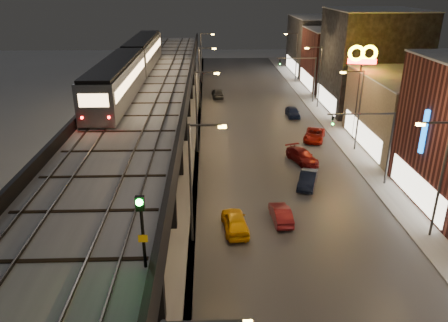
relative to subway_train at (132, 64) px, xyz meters
name	(u,v)px	position (x,y,z in m)	size (l,w,h in m)	color
road_surface	(266,139)	(16.00, -3.74, -8.49)	(17.00, 120.00, 0.06)	#46474D
sidewalk_right	(348,138)	(26.00, -3.74, -8.45)	(4.00, 120.00, 0.14)	#9FA1A8
under_viaduct_pavement	(154,140)	(2.50, -3.74, -8.49)	(11.00, 120.00, 0.06)	#9FA1A8
elevated_viaduct	(147,102)	(2.50, -6.90, -2.90)	(9.00, 100.00, 6.30)	black
viaduct_trackbed	(147,94)	(2.49, -6.77, -2.13)	(8.40, 100.00, 0.32)	#B2B7C1
viaduct_parapet_streetside	(187,90)	(6.85, -6.74, -1.67)	(0.30, 100.00, 1.10)	black
viaduct_parapet_far	(106,90)	(-1.85, -6.74, -1.67)	(0.30, 100.00, 1.10)	black
building_c	(417,112)	(32.49, -6.74, -4.44)	(12.20, 15.20, 8.16)	#7B6D58
building_d	(371,61)	(32.49, 9.26, -1.44)	(12.20, 13.20, 14.16)	black
building_e	(342,59)	(32.49, 23.26, -3.44)	(12.20, 12.20, 10.16)	brown
building_f	(322,45)	(32.49, 37.26, -2.94)	(12.20, 16.20, 11.16)	#323233
streetlight_left_1	(194,176)	(8.07, -25.74, -3.28)	(2.57, 0.28, 9.00)	#38383A
streetlight_right_1	(439,172)	(25.23, -25.74, -3.28)	(2.56, 0.28, 9.00)	#38383A
streetlight_left_2	(199,107)	(8.07, -7.74, -3.28)	(2.57, 0.28, 9.00)	#38383A
streetlight_right_2	(357,105)	(25.23, -7.74, -3.28)	(2.56, 0.28, 9.00)	#38383A
streetlight_left_3	(201,74)	(8.07, 10.26, -3.28)	(2.57, 0.28, 9.00)	#38383A
streetlight_right_3	(318,73)	(25.23, 10.26, -3.28)	(2.56, 0.28, 9.00)	#38383A
streetlight_left_4	(202,54)	(8.07, 28.26, -3.28)	(2.57, 0.28, 9.00)	#38383A
streetlight_right_4	(295,54)	(25.23, 28.26, -3.28)	(2.56, 0.28, 9.00)	#38383A
traffic_light_rig_a	(378,139)	(24.34, -16.75, -4.02)	(6.10, 0.34, 7.00)	#38383A
traffic_light_rig_b	(307,74)	(24.34, 13.25, -4.02)	(6.10, 0.34, 7.00)	#38383A
subway_train	(132,64)	(0.00, 0.00, 0.00)	(3.19, 38.41, 3.82)	gray
rail_signal	(141,218)	(6.40, -38.01, 0.49)	(0.39, 0.45, 3.35)	black
car_taxi	(235,222)	(11.00, -24.45, -7.77)	(1.76, 4.37, 1.49)	#FCB40C
car_near_white	(281,214)	(14.69, -23.18, -7.88)	(1.34, 3.85, 1.27)	maroon
car_far_white	(218,93)	(10.60, 16.98, -7.81)	(1.68, 4.18, 1.43)	#515153
car_onc_silver	(308,180)	(18.16, -16.99, -7.83)	(1.45, 4.17, 1.37)	black
car_onc_dark	(314,135)	(21.68, -4.35, -7.86)	(2.19, 4.76, 1.32)	#941209
car_onc_white	(302,157)	(18.82, -11.15, -7.84)	(1.89, 4.65, 1.35)	maroon
car_onc_red	(293,112)	(20.87, 5.44, -7.82)	(1.64, 4.08, 1.39)	#152148
sign_mcdonalds	(362,62)	(26.50, -3.96, 0.65)	(3.30, 0.70, 11.09)	#38383A
sign_carwash	(430,139)	(27.00, -20.46, -2.67)	(1.60, 0.35, 8.30)	#38383A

